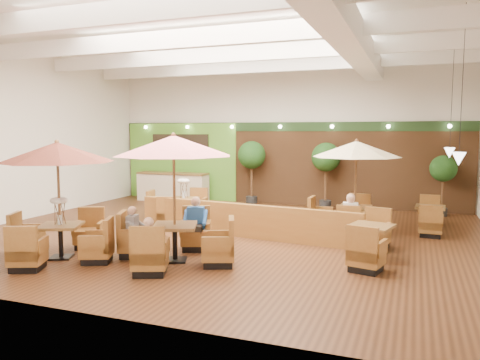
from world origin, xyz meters
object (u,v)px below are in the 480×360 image
at_px(diner_0, 150,239).
at_px(diner_3, 350,213).
at_px(table_2, 354,166).
at_px(diner_1, 196,219).
at_px(table_3, 177,207).
at_px(topiary_1, 326,160).
at_px(booth_divider, 243,220).
at_px(service_counter, 173,187).
at_px(topiary_0, 252,158).
at_px(diner_2, 134,226).
at_px(table_1, 174,175).
at_px(topiary_2, 443,171).
at_px(table_4, 371,243).
at_px(table_0, 58,179).
at_px(table_5, 430,219).
at_px(diner_4, 350,212).

distance_m(diner_0, diner_3, 5.57).
height_order(table_2, diner_1, table_2).
distance_m(table_3, topiary_1, 5.81).
bearing_deg(diner_0, booth_divider, 64.54).
bearing_deg(table_3, diner_0, -78.13).
bearing_deg(service_counter, diner_0, -63.85).
height_order(topiary_0, diner_3, topiary_0).
distance_m(diner_0, diner_2, 1.48).
bearing_deg(table_1, table_3, 95.62).
bearing_deg(topiary_1, diner_3, -72.24).
height_order(table_2, table_3, table_2).
bearing_deg(diner_0, table_1, 73.23).
xyz_separation_m(topiary_1, topiary_2, (3.97, 0.00, -0.29)).
bearing_deg(table_4, table_2, 118.76).
bearing_deg(booth_divider, diner_3, 19.01).
bearing_deg(booth_divider, table_2, 36.80).
bearing_deg(topiary_0, topiary_1, 0.00).
distance_m(booth_divider, diner_0, 3.87).
bearing_deg(table_1, table_0, 173.52).
bearing_deg(topiary_0, booth_divider, -73.30).
bearing_deg(diner_0, table_2, 41.67).
height_order(table_4, diner_3, diner_3).
height_order(table_5, topiary_1, topiary_1).
relative_size(topiary_2, diner_2, 2.91).
xyz_separation_m(table_2, diner_0, (-3.32, -5.40, -1.19)).
relative_size(booth_divider, table_1, 2.21).
bearing_deg(diner_3, table_3, 163.69).
relative_size(service_counter, table_5, 1.24).
distance_m(table_2, topiary_2, 4.55).
distance_m(diner_3, diner_4, 0.02).
xyz_separation_m(table_1, table_4, (4.06, 1.69, -1.54)).
bearing_deg(table_3, topiary_2, 14.91).
distance_m(diner_1, diner_4, 4.11).
xyz_separation_m(topiary_1, diner_1, (-1.86, -7.08, -1.06)).
xyz_separation_m(table_1, table_2, (3.32, 4.36, -0.01)).
bearing_deg(diner_1, table_5, -158.65).
distance_m(service_counter, table_3, 4.30).
height_order(table_4, diner_0, diner_0).
distance_m(service_counter, diner_4, 9.02).
distance_m(table_3, diner_0, 5.73).
height_order(table_1, table_4, table_1).
relative_size(service_counter, topiary_1, 1.22).
distance_m(diner_1, diner_2, 1.48).
height_order(booth_divider, diner_2, diner_2).
relative_size(table_0, topiary_1, 1.15).
xyz_separation_m(table_0, diner_1, (2.54, 1.75, -1.05)).
bearing_deg(diner_0, topiary_2, 40.75).
bearing_deg(table_0, diner_0, -31.22).
height_order(topiary_0, diner_0, topiary_0).
xyz_separation_m(table_5, diner_0, (-5.40, -6.54, 0.39)).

